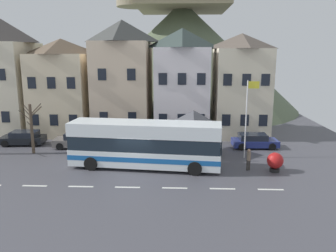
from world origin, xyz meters
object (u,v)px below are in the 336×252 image
Objects in this scene: parked_car_01 at (254,141)px; harbour_buoy at (275,161)px; bus_shelter at (193,119)px; hilltop_castle at (182,51)px; townhouse_00 at (6,77)px; parked_car_02 at (78,140)px; townhouse_03 at (182,82)px; townhouse_01 at (63,87)px; bare_tree_00 at (32,127)px; parked_car_00 at (23,138)px; townhouse_04 at (240,85)px; pedestrian_00 at (216,151)px; pedestrian_01 at (249,158)px; public_bench at (202,142)px; transit_bus at (145,145)px; flagpole at (247,113)px; townhouse_02 at (123,78)px.

parked_car_01 is 2.89× the size of harbour_buoy.
hilltop_castle is at bearing 92.29° from bus_shelter.
parked_car_02 is (9.32, -6.16, -5.23)m from townhouse_00.
townhouse_01 is at bearing -178.87° from townhouse_03.
townhouse_03 reaches higher than bare_tree_00.
parked_car_02 is at bearing 168.93° from parked_car_00.
townhouse_04 is at bearing -71.15° from hilltop_castle.
pedestrian_01 is at bearing -45.49° from pedestrian_00.
public_bench is at bearing 103.15° from pedestrian_00.
transit_bus is 2.69× the size of parked_car_02.
public_bench is (11.14, 0.44, -0.21)m from parked_car_02.
public_bench is at bearing 138.15° from flagpole.
pedestrian_00 is at bearing 134.51° from pedestrian_01.
bus_shelter is at bearing -157.66° from parked_car_01.
townhouse_01 is 0.91× the size of townhouse_03.
hilltop_castle reaches higher than townhouse_01.
townhouse_01 is (6.17, -0.27, -1.00)m from townhouse_00.
townhouse_03 is 6.80× the size of pedestrian_01.
townhouse_04 reaches higher than bus_shelter.
bus_shelter is 16.08m from parked_car_00.
public_bench is 5.54m from flagpole.
townhouse_01 is at bearing 149.55° from bus_shelter.
townhouse_00 is 2.89× the size of parked_car_01.
townhouse_00 is 7.41× the size of pedestrian_01.
townhouse_00 is 2.81× the size of parked_car_02.
flagpole reaches higher than bare_tree_00.
bare_tree_00 is at bearing 124.99° from parked_car_00.
townhouse_04 is 2.52× the size of parked_car_01.
pedestrian_00 is 0.24× the size of flagpole.
townhouse_03 reaches higher than parked_car_01.
bare_tree_00 is (-6.44, -8.07, -3.54)m from townhouse_02.
pedestrian_01 is (17.30, -11.47, -3.99)m from townhouse_01.
flagpole is at bearing -2.01° from bare_tree_00.
hilltop_castle is (6.07, 17.59, 2.90)m from townhouse_02.
flagpole is at bearing 83.46° from pedestrian_01.
pedestrian_00 is at bearing -76.85° from public_bench.
townhouse_03 reaches higher than pedestrian_01.
townhouse_03 is at bearing -89.75° from hilltop_castle.
transit_bus is 8.55m from flagpole.
townhouse_02 is 2.93× the size of parked_car_00.
transit_bus is at bearing -103.26° from townhouse_03.
townhouse_03 is 7.09× the size of pedestrian_00.
townhouse_00 reaches higher than flagpole.
hilltop_castle reaches higher than townhouse_02.
pedestrian_00 is 3.91m from flagpole.
harbour_buoy is at bearing -33.86° from bus_shelter.
townhouse_04 is at bearing -1.76° from townhouse_03.
townhouse_01 is 19.61m from flagpole.
parked_car_02 is 17.03m from harbour_buoy.
parked_car_01 is 2.84× the size of public_bench.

